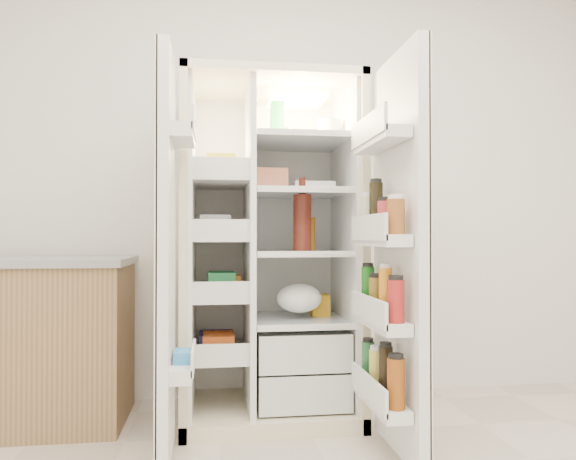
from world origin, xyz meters
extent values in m
cube|color=white|center=(0.00, 2.00, 1.35)|extent=(4.00, 0.02, 2.70)
cube|color=beige|center=(-0.18, 1.93, 0.90)|extent=(0.92, 0.04, 1.80)
cube|color=beige|center=(-0.62, 1.60, 0.90)|extent=(0.04, 0.70, 1.80)
cube|color=beige|center=(0.26, 1.60, 0.90)|extent=(0.04, 0.70, 1.80)
cube|color=beige|center=(-0.18, 1.60, 1.78)|extent=(0.92, 0.70, 0.04)
cube|color=beige|center=(-0.18, 1.60, 0.04)|extent=(0.92, 0.70, 0.08)
cube|color=white|center=(-0.18, 1.90, 0.92)|extent=(0.84, 0.02, 1.68)
cube|color=white|center=(-0.59, 1.60, 0.92)|extent=(0.02, 0.62, 1.68)
cube|color=white|center=(0.23, 1.60, 0.92)|extent=(0.02, 0.62, 1.68)
cube|color=white|center=(-0.29, 1.60, 0.92)|extent=(0.03, 0.62, 1.68)
cube|color=silver|center=(-0.02, 1.58, 0.18)|extent=(0.47, 0.52, 0.19)
cube|color=silver|center=(-0.02, 1.58, 0.39)|extent=(0.47, 0.52, 0.19)
cube|color=#FFD18C|center=(-0.02, 1.65, 1.72)|extent=(0.30, 0.30, 0.02)
cube|color=silver|center=(-0.44, 1.60, 0.35)|extent=(0.28, 0.58, 0.02)
cube|color=silver|center=(-0.44, 1.60, 0.65)|extent=(0.28, 0.58, 0.02)
cube|color=silver|center=(-0.44, 1.60, 0.95)|extent=(0.28, 0.58, 0.02)
cube|color=silver|center=(-0.44, 1.60, 1.25)|extent=(0.28, 0.58, 0.02)
cube|color=white|center=(-0.02, 1.60, 0.52)|extent=(0.49, 0.58, 0.01)
cube|color=white|center=(-0.02, 1.60, 0.88)|extent=(0.49, 0.58, 0.01)
cube|color=white|center=(-0.02, 1.60, 1.20)|extent=(0.49, 0.58, 0.02)
cube|color=white|center=(-0.02, 1.60, 1.48)|extent=(0.49, 0.58, 0.02)
cube|color=#DF5C1F|center=(-0.44, 1.60, 0.41)|extent=(0.16, 0.20, 0.10)
cube|color=#248544|center=(-0.44, 1.60, 0.72)|extent=(0.14, 0.18, 0.12)
cube|color=silver|center=(-0.44, 1.60, 0.99)|extent=(0.20, 0.22, 0.07)
cube|color=gold|center=(-0.44, 1.60, 1.33)|extent=(0.15, 0.16, 0.14)
cube|color=navy|center=(-0.44, 1.60, 0.40)|extent=(0.18, 0.20, 0.09)
cube|color=orange|center=(-0.44, 1.60, 0.71)|extent=(0.14, 0.18, 0.10)
cube|color=white|center=(-0.44, 1.60, 1.02)|extent=(0.16, 0.16, 0.12)
sphere|color=orange|center=(-0.15, 1.50, 0.12)|extent=(0.07, 0.07, 0.07)
sphere|color=orange|center=(-0.06, 1.54, 0.12)|extent=(0.07, 0.07, 0.07)
sphere|color=orange|center=(0.04, 1.50, 0.12)|extent=(0.07, 0.07, 0.07)
sphere|color=orange|center=(-0.10, 1.64, 0.12)|extent=(0.07, 0.07, 0.07)
ellipsoid|color=#3C7226|center=(-0.02, 1.60, 0.40)|extent=(0.26, 0.24, 0.11)
cylinder|color=#4D1910|center=(-0.01, 1.50, 1.04)|extent=(0.10, 0.10, 0.30)
cylinder|color=#633B0B|center=(0.03, 1.52, 0.98)|extent=(0.06, 0.06, 0.18)
cube|color=#258935|center=(-0.14, 1.56, 1.59)|extent=(0.07, 0.07, 0.20)
cylinder|color=silver|center=(0.15, 1.57, 1.54)|extent=(0.12, 0.12, 0.11)
cylinder|color=olive|center=(-0.06, 1.67, 1.53)|extent=(0.07, 0.07, 0.08)
cube|color=white|center=(0.06, 1.55, 1.23)|extent=(0.22, 0.09, 0.05)
cube|color=#AF6646|center=(-0.19, 1.52, 1.26)|extent=(0.19, 0.10, 0.11)
ellipsoid|color=white|center=(-0.02, 1.56, 0.60)|extent=(0.24, 0.22, 0.15)
cube|color=orange|center=(0.11, 1.66, 0.59)|extent=(0.10, 0.12, 0.12)
cube|color=white|center=(-0.68, 1.05, 0.90)|extent=(0.05, 0.40, 1.72)
cube|color=beige|center=(-0.70, 1.05, 0.90)|extent=(0.01, 0.40, 1.72)
cube|color=white|center=(-0.61, 1.05, 0.40)|extent=(0.09, 0.32, 0.06)
cube|color=white|center=(-0.61, 1.05, 1.40)|extent=(0.09, 0.32, 0.06)
cube|color=#338CCC|center=(-0.61, 1.05, 0.43)|extent=(0.07, 0.12, 0.10)
cube|color=white|center=(0.32, 0.96, 0.90)|extent=(0.05, 0.58, 1.72)
cube|color=beige|center=(0.35, 0.96, 0.90)|extent=(0.01, 0.58, 1.72)
cube|color=white|center=(0.24, 0.96, 0.26)|extent=(0.11, 0.50, 0.05)
cube|color=white|center=(0.24, 0.96, 0.60)|extent=(0.11, 0.50, 0.05)
cube|color=white|center=(0.24, 0.96, 0.95)|extent=(0.11, 0.50, 0.05)
cube|color=white|center=(0.24, 0.96, 1.38)|extent=(0.11, 0.50, 0.05)
cylinder|color=brown|center=(0.24, 0.76, 0.39)|extent=(0.07, 0.07, 0.20)
cylinder|color=black|center=(0.24, 0.89, 0.40)|extent=(0.06, 0.06, 0.22)
cylinder|color=gold|center=(0.24, 1.02, 0.38)|extent=(0.06, 0.06, 0.18)
cylinder|color=#20622E|center=(0.24, 1.15, 0.38)|extent=(0.06, 0.06, 0.19)
cylinder|color=maroon|center=(0.24, 0.76, 0.71)|extent=(0.07, 0.07, 0.17)
cylinder|color=orange|center=(0.24, 0.89, 0.73)|extent=(0.06, 0.06, 0.21)
cylinder|color=brown|center=(0.24, 1.02, 0.70)|extent=(0.07, 0.07, 0.16)
cylinder|color=#166217|center=(0.24, 1.15, 0.72)|extent=(0.06, 0.06, 0.20)
cylinder|color=brown|center=(0.24, 0.76, 1.04)|extent=(0.07, 0.07, 0.14)
cylinder|color=#A02931|center=(0.24, 0.89, 1.04)|extent=(0.07, 0.07, 0.14)
cylinder|color=black|center=(0.24, 1.02, 1.09)|extent=(0.06, 0.06, 0.23)
cylinder|color=beige|center=(0.24, 1.15, 1.06)|extent=(0.06, 0.06, 0.18)
cube|color=olive|center=(-1.50, 1.64, 0.41)|extent=(1.14, 0.59, 0.82)
cube|color=gray|center=(-1.50, 1.64, 0.84)|extent=(1.18, 0.63, 0.04)
camera|label=1|loc=(-0.48, -1.32, 0.97)|focal=34.00mm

